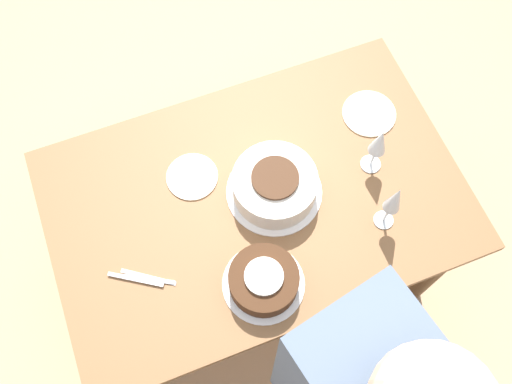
% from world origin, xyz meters
% --- Properties ---
extents(ground_plane, '(12.00, 12.00, 0.00)m').
position_xyz_m(ground_plane, '(0.00, 0.00, 0.00)').
color(ground_plane, tan).
extents(dining_table, '(1.29, 0.84, 0.73)m').
position_xyz_m(dining_table, '(0.00, 0.00, 0.61)').
color(dining_table, brown).
rests_on(dining_table, ground_plane).
extents(cake_center_white, '(0.30, 0.30, 0.11)m').
position_xyz_m(cake_center_white, '(0.06, -0.00, 0.78)').
color(cake_center_white, white).
rests_on(cake_center_white, dining_table).
extents(cake_front_chocolate, '(0.24, 0.24, 0.09)m').
position_xyz_m(cake_front_chocolate, '(-0.08, -0.26, 0.77)').
color(cake_front_chocolate, white).
rests_on(cake_front_chocolate, dining_table).
extents(wine_glass_near, '(0.07, 0.07, 0.21)m').
position_xyz_m(wine_glass_near, '(0.39, -0.02, 0.88)').
color(wine_glass_near, silver).
rests_on(wine_glass_near, dining_table).
extents(wine_glass_far, '(0.06, 0.06, 0.23)m').
position_xyz_m(wine_glass_far, '(0.34, -0.21, 0.89)').
color(wine_glass_far, silver).
rests_on(wine_glass_far, dining_table).
extents(dessert_plate_left, '(0.17, 0.17, 0.01)m').
position_xyz_m(dessert_plate_left, '(-0.16, 0.14, 0.74)').
color(dessert_plate_left, beige).
rests_on(dessert_plate_left, dining_table).
extents(dessert_plate_right, '(0.18, 0.18, 0.01)m').
position_xyz_m(dessert_plate_right, '(0.46, 0.15, 0.74)').
color(dessert_plate_right, beige).
rests_on(dessert_plate_right, dining_table).
extents(fork_pile, '(0.18, 0.11, 0.01)m').
position_xyz_m(fork_pile, '(-0.40, -0.12, 0.74)').
color(fork_pile, silver).
rests_on(fork_pile, dining_table).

